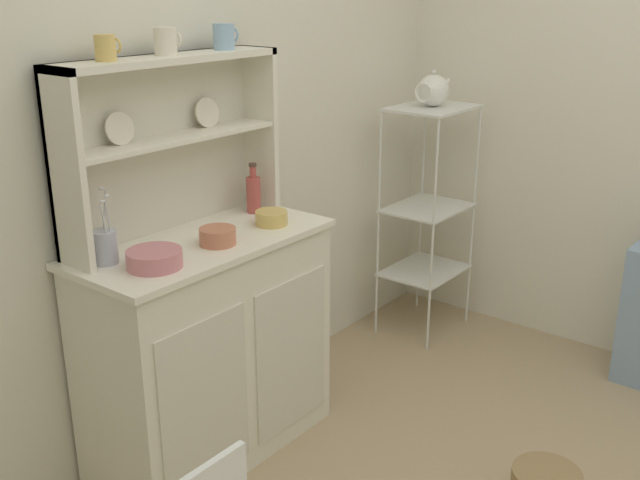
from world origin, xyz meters
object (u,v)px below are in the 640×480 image
hutch_cabinet (209,346)px  utensil_jar (105,246)px  jam_bottle (253,193)px  porcelain_teapot (433,90)px  cup_gold_0 (106,48)px  bakers_rack (428,196)px  bowl_mixing_large (154,259)px  hutch_shelf_unit (166,131)px

hutch_cabinet → utensil_jar: utensil_jar is taller
jam_bottle → porcelain_teapot: (1.08, -0.16, 0.29)m
cup_gold_0 → jam_bottle: bearing=-3.4°
bakers_rack → utensil_jar: (-1.79, 0.15, 0.21)m
hutch_cabinet → bakers_rack: size_ratio=0.83×
bowl_mixing_large → porcelain_teapot: 1.75m
hutch_shelf_unit → bakers_rack: hutch_shelf_unit is taller
jam_bottle → porcelain_teapot: size_ratio=0.82×
bakers_rack → utensil_jar: size_ratio=4.65×
porcelain_teapot → jam_bottle: bearing=171.7°
jam_bottle → utensil_jar: size_ratio=0.79×
hutch_shelf_unit → cup_gold_0: bearing=-170.9°
hutch_shelf_unit → bowl_mixing_large: (-0.28, -0.24, -0.34)m
hutch_shelf_unit → bakers_rack: size_ratio=0.77×
bowl_mixing_large → cup_gold_0: bearing=80.9°
hutch_shelf_unit → utensil_jar: size_ratio=3.58×
bowl_mixing_large → porcelain_teapot: bearing=0.1°
porcelain_teapot → hutch_shelf_unit: bearing=170.8°
cup_gold_0 → hutch_cabinet: bearing=-26.3°
hutch_cabinet → bowl_mixing_large: size_ratio=5.38×
bakers_rack → porcelain_teapot: (-0.00, 0.00, 0.52)m
bakers_rack → jam_bottle: size_ratio=5.87×
cup_gold_0 → porcelain_teapot: cup_gold_0 is taller
jam_bottle → porcelain_teapot: bearing=-8.3°
hutch_shelf_unit → jam_bottle: 0.46m
cup_gold_0 → bowl_mixing_large: bearing=-99.1°
hutch_cabinet → bakers_rack: (1.44, -0.07, 0.27)m
hutch_cabinet → cup_gold_0: cup_gold_0 is taller
hutch_shelf_unit → hutch_cabinet: bearing=-90.0°
jam_bottle → hutch_cabinet: bearing=-166.2°
jam_bottle → cup_gold_0: bearing=176.6°
hutch_cabinet → bakers_rack: bearing=-2.8°
bowl_mixing_large → hutch_cabinet: bearing=14.8°
bowl_mixing_large → jam_bottle: jam_bottle is taller
hutch_cabinet → cup_gold_0: bearing=153.7°
hutch_shelf_unit → cup_gold_0: cup_gold_0 is taller
porcelain_teapot → hutch_cabinet: bearing=177.2°
bakers_rack → porcelain_teapot: size_ratio=4.80×
hutch_shelf_unit → utensil_jar: bearing=-166.5°
cup_gold_0 → utensil_jar: (-0.11, -0.04, -0.61)m
hutch_shelf_unit → cup_gold_0: 0.39m
hutch_shelf_unit → porcelain_teapot: hutch_shelf_unit is taller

